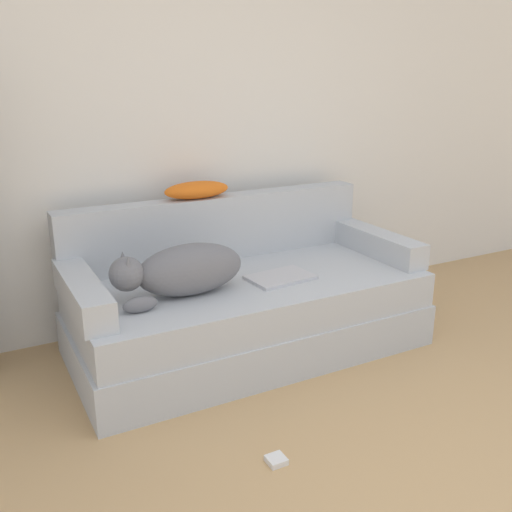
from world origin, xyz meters
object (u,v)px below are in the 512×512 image
at_px(power_adapter, 276,460).
at_px(laptop, 280,277).
at_px(dog, 182,270).
at_px(couch, 248,314).
at_px(throw_pillow, 197,190).

bearing_deg(power_adapter, laptop, 58.89).
bearing_deg(laptop, dog, 172.29).
height_order(laptop, power_adapter, laptop).
bearing_deg(couch, throw_pillow, 107.63).
distance_m(dog, laptop, 0.58).
xyz_separation_m(dog, laptop, (0.56, -0.02, -0.13)).
height_order(dog, laptop, dog).
xyz_separation_m(laptop, throw_pillow, (-0.27, 0.51, 0.42)).
bearing_deg(power_adapter, couch, 68.98).
bearing_deg(dog, power_adapter, -86.80).
height_order(throw_pillow, power_adapter, throw_pillow).
bearing_deg(dog, laptop, -2.27).
xyz_separation_m(couch, laptop, (0.14, -0.11, 0.23)).
relative_size(dog, laptop, 1.87).
bearing_deg(dog, throw_pillow, 58.99).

